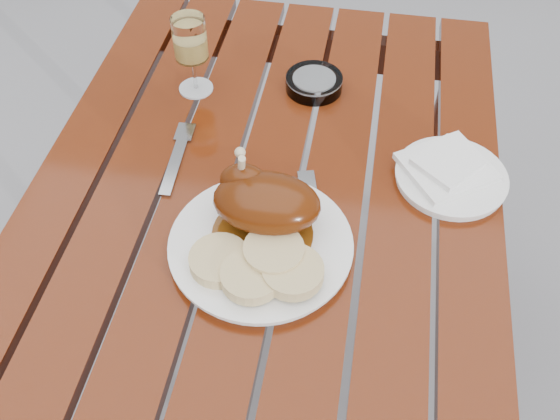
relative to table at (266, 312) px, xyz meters
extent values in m
plane|color=slate|center=(0.00, 0.00, -0.38)|extent=(60.00, 60.00, 0.00)
cube|color=maroon|center=(0.00, 0.00, 0.00)|extent=(0.80, 1.20, 0.75)
cylinder|color=white|center=(0.02, -0.11, 0.38)|extent=(0.38, 0.38, 0.02)
cylinder|color=#61320B|center=(0.02, -0.10, 0.40)|extent=(0.16, 0.16, 0.00)
ellipsoid|color=#571B06|center=(0.02, -0.07, 0.44)|extent=(0.17, 0.11, 0.08)
ellipsoid|color=#571B06|center=(-0.02, -0.05, 0.45)|extent=(0.08, 0.05, 0.07)
cylinder|color=#C6B28C|center=(-0.02, -0.04, 0.47)|extent=(0.02, 0.04, 0.09)
cylinder|color=#D2BF80|center=(-0.03, -0.16, 0.40)|extent=(0.09, 0.09, 0.02)
cylinder|color=#D2BF80|center=(0.02, -0.19, 0.41)|extent=(0.09, 0.09, 0.02)
cylinder|color=#D2BF80|center=(0.08, -0.17, 0.41)|extent=(0.09, 0.09, 0.02)
cylinder|color=#D2BF80|center=(0.05, -0.14, 0.42)|extent=(0.09, 0.09, 0.02)
cylinder|color=#F4D36F|center=(-0.18, 0.26, 0.45)|extent=(0.08, 0.08, 0.16)
cylinder|color=white|center=(0.31, 0.09, 0.38)|extent=(0.20, 0.20, 0.02)
cube|color=white|center=(0.30, 0.10, 0.40)|extent=(0.19, 0.18, 0.01)
cylinder|color=#B2B7BC|center=(0.05, 0.30, 0.39)|extent=(0.15, 0.15, 0.03)
cube|color=gray|center=(-0.17, 0.05, 0.38)|extent=(0.03, 0.17, 0.01)
cube|color=gray|center=(0.10, -0.08, 0.38)|extent=(0.07, 0.22, 0.01)
camera|label=1|loc=(0.15, -0.69, 1.16)|focal=40.00mm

